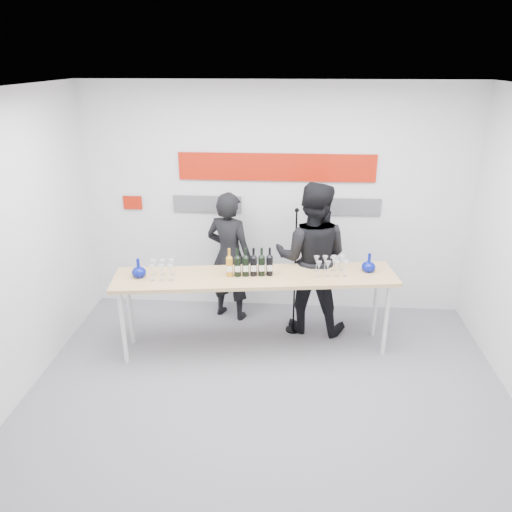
# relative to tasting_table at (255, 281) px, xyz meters

# --- Properties ---
(ground) EXTENTS (5.00, 5.00, 0.00)m
(ground) POSITION_rel_tasting_table_xyz_m (0.19, -0.84, -0.88)
(ground) COLOR slate
(ground) RESTS_ON ground
(back_wall) EXTENTS (5.00, 0.04, 3.00)m
(back_wall) POSITION_rel_tasting_table_xyz_m (0.19, 1.16, 0.62)
(back_wall) COLOR silver
(back_wall) RESTS_ON ground
(signage) EXTENTS (3.38, 0.02, 0.79)m
(signage) POSITION_rel_tasting_table_xyz_m (0.13, 1.13, 0.92)
(signage) COLOR #AE1807
(signage) RESTS_ON back_wall
(tasting_table) EXTENTS (3.24, 1.04, 0.96)m
(tasting_table) POSITION_rel_tasting_table_xyz_m (0.00, 0.00, 0.00)
(tasting_table) COLOR tan
(tasting_table) RESTS_ON ground
(wine_bottles) EXTENTS (0.53, 0.14, 0.33)m
(wine_bottles) POSITION_rel_tasting_table_xyz_m (-0.06, -0.01, 0.24)
(wine_bottles) COLOR #BF7F19
(wine_bottles) RESTS_ON tasting_table
(decanter_left) EXTENTS (0.16, 0.16, 0.21)m
(decanter_left) POSITION_rel_tasting_table_xyz_m (-1.30, -0.13, 0.18)
(decanter_left) COLOR #071281
(decanter_left) RESTS_ON tasting_table
(decanter_right) EXTENTS (0.16, 0.16, 0.21)m
(decanter_right) POSITION_rel_tasting_table_xyz_m (1.29, 0.21, 0.18)
(decanter_right) COLOR #071281
(decanter_right) RESTS_ON tasting_table
(glasses_left) EXTENTS (0.28, 0.25, 0.18)m
(glasses_left) POSITION_rel_tasting_table_xyz_m (-1.03, -0.13, 0.16)
(glasses_left) COLOR silver
(glasses_left) RESTS_ON tasting_table
(glasses_right) EXTENTS (0.38, 0.26, 0.18)m
(glasses_right) POSITION_rel_tasting_table_xyz_m (0.85, 0.11, 0.16)
(glasses_right) COLOR silver
(glasses_right) RESTS_ON tasting_table
(presenter_left) EXTENTS (0.73, 0.60, 1.71)m
(presenter_left) POSITION_rel_tasting_table_xyz_m (-0.39, 0.79, -0.03)
(presenter_left) COLOR black
(presenter_left) RESTS_ON ground
(presenter_right) EXTENTS (1.04, 0.88, 1.91)m
(presenter_right) POSITION_rel_tasting_table_xyz_m (0.65, 0.55, 0.07)
(presenter_right) COLOR black
(presenter_right) RESTS_ON ground
(mic_stand) EXTENTS (0.19, 0.19, 1.63)m
(mic_stand) POSITION_rel_tasting_table_xyz_m (0.45, 0.45, -0.39)
(mic_stand) COLOR black
(mic_stand) RESTS_ON ground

